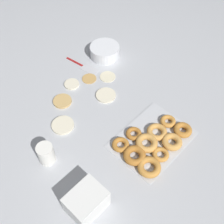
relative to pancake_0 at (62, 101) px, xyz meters
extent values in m
plane|color=#B2B5BA|center=(0.08, -0.15, -0.01)|extent=(3.00, 3.00, 0.00)
cylinder|color=tan|center=(0.00, 0.00, 0.00)|extent=(0.10, 0.10, 0.01)
cylinder|color=beige|center=(0.20, -0.14, 0.00)|extent=(0.11, 0.11, 0.01)
cylinder|color=beige|center=(-0.11, -0.13, 0.00)|extent=(0.12, 0.12, 0.01)
cylinder|color=tan|center=(0.23, 0.02, 0.00)|extent=(0.09, 0.09, 0.01)
cylinder|color=beige|center=(0.32, -0.05, 0.00)|extent=(0.10, 0.10, 0.01)
cylinder|color=beige|center=(0.12, 0.06, 0.00)|extent=(0.09, 0.09, 0.01)
cube|color=silver|center=(0.15, -0.52, 0.00)|extent=(0.40, 0.29, 0.01)
torus|color=#C68438|center=(0.01, -0.61, 0.02)|extent=(0.11, 0.11, 0.03)
torus|color=#C68438|center=(0.10, -0.61, 0.01)|extent=(0.08, 0.08, 0.02)
torus|color=#D19347|center=(0.19, -0.61, 0.02)|extent=(0.10, 0.10, 0.03)
torus|color=#B7752D|center=(0.29, -0.60, 0.02)|extent=(0.09, 0.09, 0.03)
torus|color=#AD6B28|center=(0.01, -0.52, 0.02)|extent=(0.11, 0.11, 0.03)
torus|color=#D19347|center=(0.10, -0.52, 0.02)|extent=(0.11, 0.11, 0.03)
torus|color=#D19347|center=(0.19, -0.52, 0.01)|extent=(0.10, 0.10, 0.03)
torus|color=#C68438|center=(0.28, -0.52, 0.01)|extent=(0.08, 0.08, 0.02)
torus|color=#B7752D|center=(0.01, -0.43, 0.01)|extent=(0.09, 0.09, 0.03)
torus|color=#AD6B28|center=(0.10, -0.44, 0.01)|extent=(0.08, 0.08, 0.02)
cylinder|color=white|center=(0.44, 0.10, 0.03)|extent=(0.19, 0.19, 0.07)
cube|color=white|center=(-0.31, -0.53, 0.01)|extent=(0.16, 0.13, 0.03)
cube|color=white|center=(-0.31, -0.53, 0.04)|extent=(0.16, 0.13, 0.03)
cube|color=white|center=(-0.31, -0.53, 0.06)|extent=(0.16, 0.13, 0.03)
cube|color=white|center=(-0.31, -0.53, 0.09)|extent=(0.16, 0.13, 0.03)
cylinder|color=white|center=(-0.28, -0.23, 0.05)|extent=(0.08, 0.08, 0.11)
cube|color=maroon|center=(0.27, 0.20, 0.00)|extent=(0.03, 0.13, 0.01)
cube|color=#BCBCC1|center=(0.29, 0.08, 0.00)|extent=(0.07, 0.12, 0.01)
camera|label=1|loc=(-0.55, -0.91, 1.19)|focal=45.00mm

